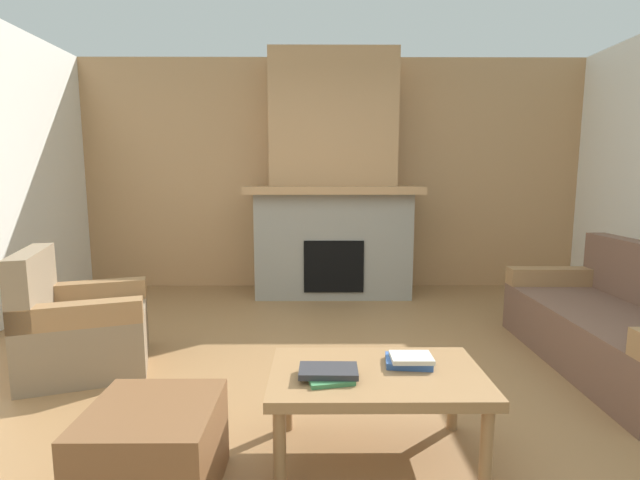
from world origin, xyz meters
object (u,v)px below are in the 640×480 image
(fireplace, at_px, (333,192))
(couch, at_px, (623,329))
(ottoman, at_px, (154,452))
(armchair, at_px, (80,328))
(coffee_table, at_px, (377,382))

(fireplace, distance_m, couch, 3.02)
(fireplace, bearing_deg, ottoman, -104.14)
(fireplace, relative_size, ottoman, 5.19)
(couch, bearing_deg, fireplace, 132.58)
(fireplace, height_order, armchair, fireplace)
(fireplace, distance_m, armchair, 2.93)
(ottoman, bearing_deg, fireplace, 75.86)
(armchair, bearing_deg, ottoman, -53.21)
(armchair, xyz_separation_m, coffee_table, (1.93, -1.02, 0.08))
(armchair, bearing_deg, couch, -0.23)
(coffee_table, bearing_deg, couch, 28.56)
(couch, distance_m, ottoman, 3.09)
(armchair, bearing_deg, fireplace, 49.17)
(armchair, relative_size, ottoman, 1.85)
(coffee_table, bearing_deg, armchair, 152.05)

